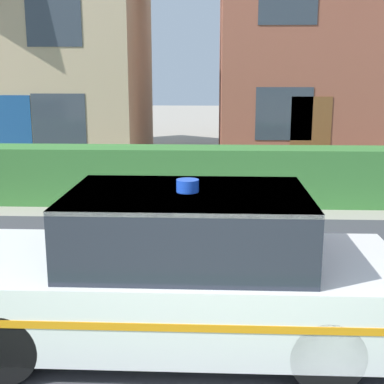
{
  "coord_description": "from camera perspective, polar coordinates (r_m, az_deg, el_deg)",
  "views": [
    {
      "loc": [
        0.01,
        -2.36,
        2.73
      ],
      "look_at": [
        -0.28,
        4.98,
        1.05
      ],
      "focal_mm": 50.0,
      "sensor_mm": 36.0,
      "label": 1
    }
  ],
  "objects": [
    {
      "name": "road_strip",
      "position": [
        7.07,
        2.06,
        -9.79
      ],
      "size": [
        28.0,
        6.31,
        0.01
      ],
      "primitive_type": "cube",
      "color": "#424247",
      "rests_on": "ground"
    },
    {
      "name": "garden_hedge",
      "position": [
        11.1,
        0.11,
        1.77
      ],
      "size": [
        11.79,
        0.88,
        1.18
      ],
      "primitive_type": "cube",
      "color": "#3D7F38",
      "rests_on": "ground"
    },
    {
      "name": "police_car",
      "position": [
        5.39,
        -1.77,
        -8.58
      ],
      "size": [
        4.57,
        1.79,
        1.7
      ],
      "rotation": [
        0.0,
        0.0,
        3.14
      ],
      "color": "black",
      "rests_on": "road_strip"
    },
    {
      "name": "house_left",
      "position": [
        17.56,
        -19.15,
        15.17
      ],
      "size": [
        8.51,
        5.63,
        7.14
      ],
      "color": "tan",
      "rests_on": "ground"
    },
    {
      "name": "house_right",
      "position": [
        16.99,
        15.26,
        16.95
      ],
      "size": [
        7.18,
        6.76,
        7.97
      ],
      "color": "#93513D",
      "rests_on": "ground"
    }
  ]
}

